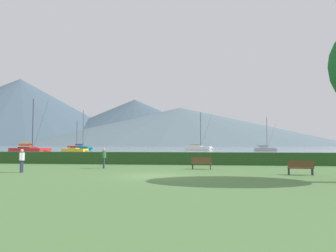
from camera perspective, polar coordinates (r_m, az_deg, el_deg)
ground_plane at (r=20.20m, az=-2.86°, el=-8.98°), size 1000.00×1000.00×0.00m
harbor_water at (r=156.87m, az=5.39°, el=-3.88°), size 320.00×246.00×0.00m
hedge_line at (r=31.03m, az=0.49°, el=-5.84°), size 80.00×1.20×1.19m
sailboat_slip_0 at (r=92.87m, az=5.61°, el=-3.96°), size 8.63×4.51×11.21m
sailboat_slip_1 at (r=102.72m, az=-15.29°, el=-3.80°), size 8.13×4.57×12.43m
sailboat_slip_2 at (r=71.54m, az=-16.39°, el=-4.24°), size 6.63×3.21×6.97m
sailboat_slip_3 at (r=88.38m, az=17.17°, el=-3.98°), size 6.68×2.80×9.05m
sailboat_slip_5 at (r=61.85m, az=-23.60°, el=-4.11°), size 9.05×4.95×10.07m
park_bench_near_path at (r=25.43m, az=6.04°, el=-6.57°), size 1.61×0.55×0.95m
park_bench_under_tree at (r=22.34m, az=22.77°, el=-6.81°), size 1.64×0.64×0.95m
person_seated_viewer at (r=24.72m, az=-24.83°, el=-5.36°), size 0.36×0.57×1.65m
person_standing_walker at (r=26.71m, az=-11.48°, el=-5.40°), size 0.36×0.56×1.65m
distant_hill_west_ridge at (r=462.74m, az=-18.81°, el=-0.87°), size 201.48×201.48×38.17m
distant_hill_central_peak at (r=370.29m, az=2.25°, el=-0.07°), size 359.74×359.74×43.83m
distant_hill_east_ridge at (r=419.87m, az=-25.16°, el=2.33°), size 290.65×290.65×79.91m
distant_hill_far_shoulder at (r=393.86m, az=-6.03°, el=0.68°), size 252.01×252.01×56.41m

